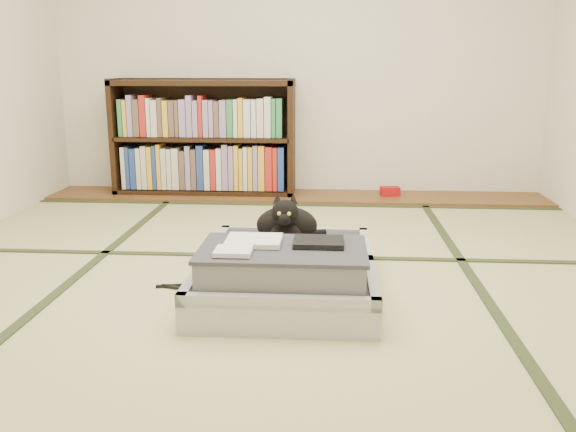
{
  "coord_description": "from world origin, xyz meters",
  "views": [
    {
      "loc": [
        0.27,
        -2.85,
        1.04
      ],
      "look_at": [
        0.05,
        0.35,
        0.25
      ],
      "focal_mm": 38.0,
      "sensor_mm": 36.0,
      "label": 1
    }
  ],
  "objects": [
    {
      "name": "hanger",
      "position": [
        -0.33,
        -0.14,
        0.01
      ],
      "size": [
        0.44,
        0.25,
        0.01
      ],
      "color": "black",
      "rests_on": "floor"
    },
    {
      "name": "tatami_borders",
      "position": [
        0.0,
        0.49,
        0.0
      ],
      "size": [
        4.0,
        4.5,
        0.01
      ],
      "color": "#2D381E",
      "rests_on": "ground"
    },
    {
      "name": "cable_coil",
      "position": [
        0.24,
        0.15,
        0.17
      ],
      "size": [
        0.11,
        0.11,
        0.03
      ],
      "color": "white",
      "rests_on": "suitcase"
    },
    {
      "name": "cat",
      "position": [
        0.06,
        0.12,
        0.26
      ],
      "size": [
        0.36,
        0.36,
        0.29
      ],
      "color": "black",
      "rests_on": "suitcase"
    },
    {
      "name": "suitcase",
      "position": [
        0.08,
        -0.17,
        0.11
      ],
      "size": [
        0.81,
        1.08,
        0.32
      ],
      "color": "#B2B2B7",
      "rests_on": "floor"
    },
    {
      "name": "wood_strip",
      "position": [
        0.0,
        2.0,
        0.01
      ],
      "size": [
        4.0,
        0.5,
        0.02
      ],
      "primitive_type": "cube",
      "color": "brown",
      "rests_on": "ground"
    },
    {
      "name": "floor",
      "position": [
        0.0,
        0.0,
        0.0
      ],
      "size": [
        4.5,
        4.5,
        0.0
      ],
      "primitive_type": "plane",
      "color": "#C6B784",
      "rests_on": "ground"
    },
    {
      "name": "red_item",
      "position": [
        0.76,
        2.03,
        0.06
      ],
      "size": [
        0.16,
        0.11,
        0.07
      ],
      "primitive_type": "cube",
      "rotation": [
        0.0,
        0.0,
        0.15
      ],
      "color": "#AA0D0F",
      "rests_on": "wood_strip"
    },
    {
      "name": "bookcase",
      "position": [
        -0.76,
        2.07,
        0.45
      ],
      "size": [
        1.48,
        0.34,
        0.95
      ],
      "color": "black",
      "rests_on": "wood_strip"
    }
  ]
}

